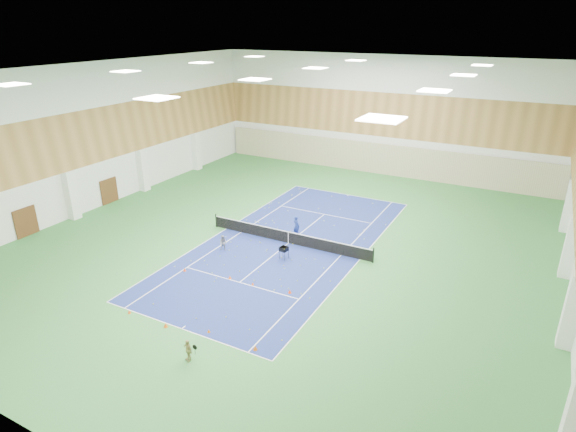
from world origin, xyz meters
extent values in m
plane|color=#327636|center=(0.00, 0.00, 0.00)|extent=(40.00, 40.00, 0.00)
cube|color=navy|center=(0.00, 0.00, 0.01)|extent=(10.97, 23.77, 0.01)
cube|color=#C6B793|center=(0.00, 19.75, 1.60)|extent=(35.40, 0.16, 3.20)
cube|color=#593319|center=(-17.92, -8.00, 1.10)|extent=(0.08, 1.80, 2.20)
cube|color=#593319|center=(-17.92, 0.00, 1.10)|extent=(0.08, 1.80, 2.20)
imported|color=navy|center=(-0.08, 1.43, 0.82)|extent=(0.70, 0.60, 1.64)
imported|color=gray|center=(-3.49, -3.16, 0.56)|extent=(0.64, 0.56, 1.13)
imported|color=tan|center=(1.92, -13.68, 0.57)|extent=(0.72, 0.48, 1.14)
cone|color=#FF440D|center=(-3.94, -6.86, 0.11)|extent=(0.20, 0.20, 0.22)
cone|color=#FF500D|center=(-0.79, -6.30, 0.12)|extent=(0.21, 0.21, 0.23)
cone|color=#F1550C|center=(0.88, -6.28, 0.10)|extent=(0.17, 0.17, 0.19)
cone|color=#FF410D|center=(3.33, -6.03, 0.12)|extent=(0.22, 0.22, 0.24)
cone|color=#FF4C0D|center=(-3.50, -12.10, 0.10)|extent=(0.19, 0.19, 0.20)
cone|color=#FF580D|center=(-0.85, -12.14, 0.12)|extent=(0.23, 0.23, 0.25)
cone|color=orange|center=(1.44, -11.45, 0.10)|extent=(0.17, 0.17, 0.19)
cone|color=orange|center=(4.32, -11.54, 0.13)|extent=(0.23, 0.23, 0.25)
camera|label=1|loc=(14.89, -27.87, 14.99)|focal=30.00mm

